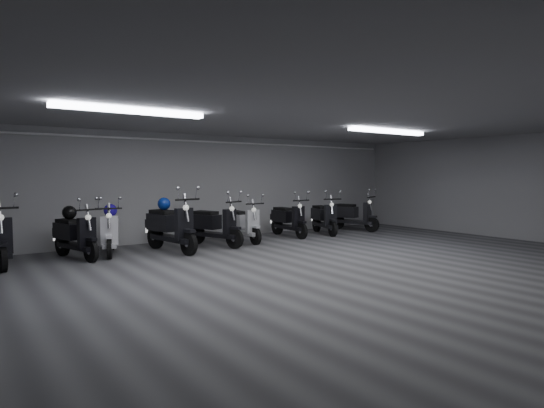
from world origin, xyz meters
TOP-DOWN VIEW (x-y plane):
  - floor at (0.00, 0.00)m, footprint 14.00×10.00m
  - ceiling at (0.00, 0.00)m, footprint 14.00×10.00m
  - back_wall at (0.00, 5.00)m, footprint 14.00×0.01m
  - right_wall at (7.00, 0.00)m, footprint 0.01×10.00m
  - fluor_strip_left at (-3.00, 1.00)m, footprint 2.40×0.18m
  - fluor_strip_right at (3.00, 1.00)m, footprint 2.40×0.18m
  - conduit at (0.00, 4.92)m, footprint 13.60×0.05m
  - scooter_1 at (-3.30, 3.72)m, footprint 1.03×1.84m
  - scooter_2 at (-2.56, 3.88)m, footprint 1.09×1.83m
  - scooter_3 at (-1.36, 3.42)m, footprint 1.01×2.10m
  - scooter_5 at (-0.18, 3.57)m, footprint 1.22×1.93m
  - scooter_6 at (0.76, 3.76)m, footprint 0.61×1.71m
  - scooter_7 at (2.32, 3.90)m, footprint 0.64×1.76m
  - scooter_8 at (3.50, 3.75)m, footprint 1.11×1.85m
  - scooter_9 at (4.80, 3.84)m, footprint 1.12×1.87m
  - helmet_0 at (-1.41, 3.69)m, footprint 0.29×0.29m
  - helmet_1 at (-2.49, 4.11)m, footprint 0.29×0.29m
  - helmet_2 at (-3.37, 3.96)m, footprint 0.29×0.29m

SIDE VIEW (x-z plane):
  - floor at x=0.00m, z-range -0.01..0.00m
  - scooter_6 at x=0.76m, z-range 0.00..1.26m
  - scooter_2 at x=-2.56m, z-range 0.00..1.29m
  - scooter_7 at x=2.32m, z-range 0.00..1.30m
  - scooter_1 at x=-3.30m, z-range 0.00..1.30m
  - scooter_8 at x=3.50m, z-range 0.00..1.31m
  - scooter_9 at x=4.80m, z-range 0.00..1.32m
  - scooter_5 at x=-0.18m, z-range 0.00..1.36m
  - scooter_3 at x=-1.36m, z-range 0.00..1.50m
  - helmet_1 at x=-2.49m, z-range 0.80..1.09m
  - helmet_2 at x=-3.37m, z-range 0.81..1.09m
  - helmet_0 at x=-1.41m, z-range 0.93..1.22m
  - back_wall at x=0.00m, z-range 0.00..2.80m
  - right_wall at x=7.00m, z-range 0.00..2.80m
  - conduit at x=0.00m, z-range 2.59..2.65m
  - fluor_strip_left at x=-3.00m, z-range 2.70..2.78m
  - fluor_strip_right at x=3.00m, z-range 2.70..2.78m
  - ceiling at x=0.00m, z-range 2.80..2.81m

